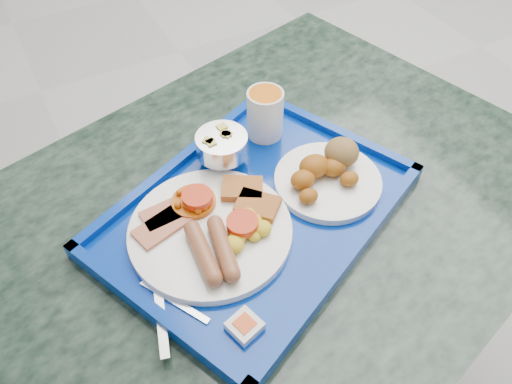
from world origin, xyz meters
The scene contains 10 objects.
floor centered at (0.00, 0.00, 0.00)m, with size 6.00×6.00×0.00m, color #9C9C9F.
table centered at (-1.13, -0.94, 0.54)m, with size 1.32×1.04×0.72m.
tray centered at (-1.10, -0.93, 0.73)m, with size 0.59×0.53×0.03m.
main_plate centered at (-1.18, -0.95, 0.75)m, with size 0.25×0.25×0.04m.
bread_plate centered at (-0.96, -0.94, 0.76)m, with size 0.18×0.18×0.06m.
fruit_bowl centered at (-1.10, -0.81, 0.78)m, with size 0.09×0.09×0.06m.
juice_cup centered at (-1.00, -0.78, 0.79)m, with size 0.07×0.07×0.09m.
spoon centered at (-1.25, -0.98, 0.74)m, with size 0.09×0.14×0.01m.
knife centered at (-1.30, -1.02, 0.74)m, with size 0.01×0.18×0.00m, color silver.
jam_packet centered at (-1.21, -1.11, 0.75)m, with size 0.05×0.05×0.02m.
Camera 1 is at (-1.35, -1.39, 1.36)m, focal length 35.00 mm.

